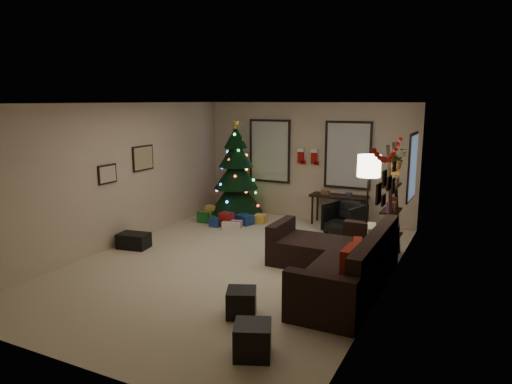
% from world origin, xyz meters
% --- Properties ---
extents(floor, '(7.00, 7.00, 0.00)m').
position_xyz_m(floor, '(0.00, 0.00, 0.00)').
color(floor, beige).
rests_on(floor, ground).
extents(ceiling, '(7.00, 7.00, 0.00)m').
position_xyz_m(ceiling, '(0.00, 0.00, 2.70)').
color(ceiling, white).
rests_on(ceiling, floor).
extents(wall_back, '(5.00, 0.00, 5.00)m').
position_xyz_m(wall_back, '(0.00, 3.50, 1.35)').
color(wall_back, '#C8B299').
rests_on(wall_back, floor).
extents(wall_front, '(5.00, 0.00, 5.00)m').
position_xyz_m(wall_front, '(0.00, -3.50, 1.35)').
color(wall_front, '#C8B299').
rests_on(wall_front, floor).
extents(wall_left, '(0.00, 7.00, 7.00)m').
position_xyz_m(wall_left, '(-2.50, 0.00, 1.35)').
color(wall_left, '#C8B299').
rests_on(wall_left, floor).
extents(wall_right, '(0.00, 7.00, 7.00)m').
position_xyz_m(wall_right, '(2.50, 0.00, 1.35)').
color(wall_right, '#C8B299').
rests_on(wall_right, floor).
extents(window_back_left, '(1.05, 0.06, 1.50)m').
position_xyz_m(window_back_left, '(-0.95, 3.47, 1.55)').
color(window_back_left, '#728CB2').
rests_on(window_back_left, wall_back).
extents(window_back_right, '(1.05, 0.06, 1.50)m').
position_xyz_m(window_back_right, '(0.95, 3.47, 1.55)').
color(window_back_right, '#728CB2').
rests_on(window_back_right, wall_back).
extents(window_right_wall, '(0.06, 0.90, 1.30)m').
position_xyz_m(window_right_wall, '(2.47, 2.55, 1.50)').
color(window_right_wall, '#728CB2').
rests_on(window_right_wall, wall_right).
extents(christmas_tree, '(1.26, 1.26, 2.35)m').
position_xyz_m(christmas_tree, '(-1.56, 2.89, 0.97)').
color(christmas_tree, black).
rests_on(christmas_tree, floor).
extents(presents, '(1.50, 1.01, 0.30)m').
position_xyz_m(presents, '(-1.41, 2.23, 0.12)').
color(presents, gold).
rests_on(presents, floor).
extents(sofa, '(1.98, 2.87, 0.89)m').
position_xyz_m(sofa, '(1.83, -0.02, 0.29)').
color(sofa, black).
rests_on(sofa, floor).
extents(pillow_red_a, '(0.13, 0.46, 0.46)m').
position_xyz_m(pillow_red_a, '(2.21, -0.92, 0.64)').
color(pillow_red_a, maroon).
rests_on(pillow_red_a, sofa).
extents(pillow_red_b, '(0.20, 0.44, 0.42)m').
position_xyz_m(pillow_red_b, '(2.21, -0.51, 0.64)').
color(pillow_red_b, maroon).
rests_on(pillow_red_b, sofa).
extents(pillow_cream, '(0.22, 0.45, 0.43)m').
position_xyz_m(pillow_cream, '(2.21, 0.37, 0.63)').
color(pillow_cream, beige).
rests_on(pillow_cream, sofa).
extents(ottoman_near, '(0.49, 0.49, 0.35)m').
position_xyz_m(ottoman_near, '(1.02, -1.69, 0.18)').
color(ottoman_near, black).
rests_on(ottoman_near, floor).
extents(ottoman_far, '(0.52, 0.52, 0.38)m').
position_xyz_m(ottoman_far, '(1.59, -2.49, 0.19)').
color(ottoman_far, black).
rests_on(ottoman_far, floor).
extents(desk, '(1.26, 0.45, 0.68)m').
position_xyz_m(desk, '(0.85, 3.22, 0.60)').
color(desk, black).
rests_on(desk, floor).
extents(desk_chair, '(0.80, 0.78, 0.66)m').
position_xyz_m(desk_chair, '(1.17, 2.57, 0.33)').
color(desk_chair, black).
rests_on(desk_chair, floor).
extents(bookshelf, '(0.30, 0.59, 2.02)m').
position_xyz_m(bookshelf, '(2.30, 1.52, 0.98)').
color(bookshelf, black).
rests_on(bookshelf, floor).
extents(potted_plant, '(0.56, 0.57, 0.48)m').
position_xyz_m(potted_plant, '(2.30, 1.70, 1.80)').
color(potted_plant, '#4C4C4C').
rests_on(potted_plant, bookshelf).
extents(floor_lamp, '(0.39, 0.39, 1.85)m').
position_xyz_m(floor_lamp, '(1.95, 1.14, 1.54)').
color(floor_lamp, black).
rests_on(floor_lamp, floor).
extents(art_map, '(0.04, 0.60, 0.50)m').
position_xyz_m(art_map, '(-2.48, 0.69, 1.60)').
color(art_map, black).
rests_on(art_map, wall_left).
extents(art_abstract, '(0.04, 0.45, 0.35)m').
position_xyz_m(art_abstract, '(-2.48, -0.32, 1.42)').
color(art_abstract, black).
rests_on(art_abstract, wall_left).
extents(gallery, '(0.03, 1.25, 0.54)m').
position_xyz_m(gallery, '(2.48, -0.07, 1.57)').
color(gallery, black).
rests_on(gallery, wall_right).
extents(garland, '(0.08, 1.90, 0.30)m').
position_xyz_m(garland, '(2.45, 0.07, 2.04)').
color(garland, '#A5140C').
rests_on(garland, wall_right).
extents(stocking_left, '(0.20, 0.05, 0.36)m').
position_xyz_m(stocking_left, '(-0.14, 3.43, 1.48)').
color(stocking_left, '#990F0C').
rests_on(stocking_left, wall_back).
extents(stocking_right, '(0.20, 0.05, 0.36)m').
position_xyz_m(stocking_right, '(0.19, 3.43, 1.48)').
color(stocking_right, '#990F0C').
rests_on(stocking_right, wall_back).
extents(storage_bin, '(0.62, 0.46, 0.28)m').
position_xyz_m(storage_bin, '(-2.13, -0.10, 0.14)').
color(storage_bin, black).
rests_on(storage_bin, floor).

